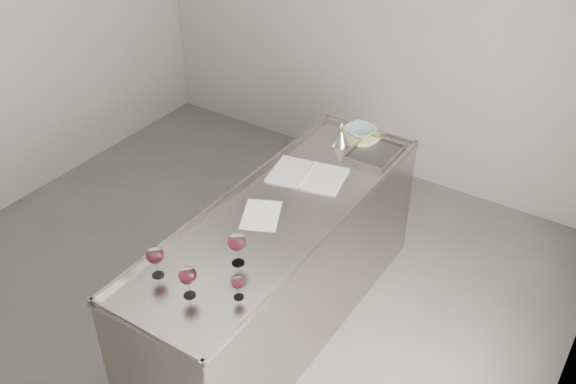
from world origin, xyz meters
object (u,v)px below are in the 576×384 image
Objects in this scene: wine_funnel at (341,138)px; wine_glass_middle at (188,276)px; wine_glass_left at (155,256)px; wine_glass_right at (237,243)px; notebook at (308,175)px; counter at (281,269)px; ceramic_bowl at (360,131)px; wine_glass_small at (238,283)px.

wine_glass_middle is at bearing -86.71° from wine_funnel.
wine_glass_right reaches higher than wine_glass_left.
wine_glass_right reaches higher than notebook.
wine_glass_middle is 0.98× the size of wine_funnel.
ceramic_bowl is (-0.03, 1.08, 0.52)m from counter.
wine_glass_middle is at bearing -6.00° from wine_glass_left.
notebook is at bearing 99.24° from counter.
wine_funnel is at bearing 79.84° from notebook.
counter is 12.82× the size of wine_glass_left.
ceramic_bowl is (-0.04, 1.95, -0.08)m from wine_glass_middle.
notebook is at bearing -93.62° from ceramic_bowl.
notebook is at bearing 93.78° from wine_glass_middle.
counter is at bearing 97.82° from wine_glass_right.
counter is 1.06m from wine_glass_middle.
wine_glass_left reaches higher than wine_glass_small.
counter is at bearing -92.84° from notebook.
wine_glass_left is (-0.23, -0.85, 0.60)m from counter.
wine_funnel is at bearing 101.09° from wine_glass_small.
wine_glass_right is at bearing 80.61° from wine_glass_middle.
wine_glass_small reaches higher than ceramic_bowl.
wine_glass_left is 1.29m from notebook.
wine_glass_small reaches higher than counter.
wine_glass_small is 0.62× the size of ceramic_bowl.
wine_glass_right is at bearing -82.18° from counter.
wine_glass_middle reaches higher than notebook.
wine_glass_right is (0.06, 0.34, 0.01)m from wine_glass_middle.
counter is 12.73× the size of wine_funnel.
wine_glass_left is at bearing 174.00° from wine_glass_middle.
notebook is 0.48m from wine_funnel.
ceramic_bowl is at bearing 72.42° from wine_funnel.
counter is at bearing -84.59° from wine_funnel.
ceramic_bowl is at bearing 98.26° from wine_glass_small.
wine_glass_middle is 0.92× the size of wine_glass_right.
notebook is (0.16, 1.27, -0.13)m from wine_glass_left.
wine_glass_right is at bearing -86.42° from ceramic_bowl.
wine_glass_small is (0.46, 0.10, -0.04)m from wine_glass_left.
counter is 10.75× the size of ceramic_bowl.
notebook is at bearing 98.45° from wine_glass_right.
wine_glass_right is 0.37× the size of notebook.
wine_funnel reaches higher than wine_glass_left.
ceramic_bowl is at bearing 91.30° from wine_glass_middle.
wine_glass_middle is 1.96m from ceramic_bowl.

